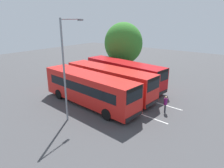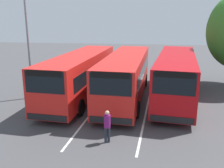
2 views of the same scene
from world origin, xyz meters
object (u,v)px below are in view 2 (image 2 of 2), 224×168
Objects in this scene: bus_far_left at (80,74)px; pedestrian at (107,124)px; bus_center_left at (126,75)px; street_lamp at (31,31)px; bus_center_right at (176,75)px.

pedestrian is at bearing 28.56° from bus_far_left.
bus_far_left is 7.10× the size of pedestrian.
bus_far_left is 1.00× the size of bus_center_left.
bus_far_left reaches higher than pedestrian.
bus_center_left is 7.45m from street_lamp.
bus_center_right is 8.55m from pedestrian.
bus_far_left and bus_center_right have the same top height.
bus_far_left is 0.99× the size of bus_center_right.
bus_center_right is 1.37× the size of street_lamp.
bus_center_left is at bearing -0.49° from street_lamp.
pedestrian is (6.94, 3.10, -0.84)m from bus_far_left.
bus_center_left is at bearing -31.86° from pedestrian.
bus_far_left is 7.07m from bus_center_right.
street_lamp is at bearing -75.39° from bus_center_right.
bus_center_left is 3.68m from bus_center_right.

